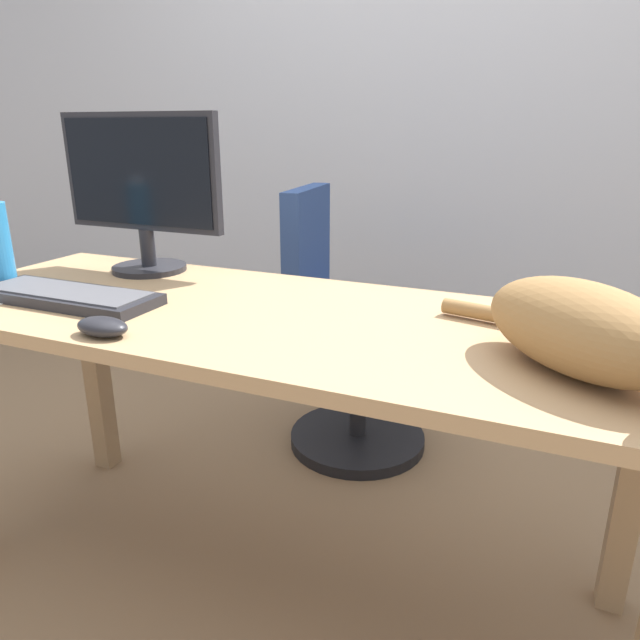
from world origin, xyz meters
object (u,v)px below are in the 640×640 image
Objects in this scene: keyboard at (67,296)px; office_chair at (345,342)px; monitor at (142,187)px; computer_mouse at (102,327)px; cat at (594,329)px.

office_chair is at bearing 66.00° from keyboard.
keyboard is at bearing -114.00° from office_chair.
monitor reaches higher than keyboard.
computer_mouse is (0.24, -0.14, 0.00)m from keyboard.
monitor is 4.36× the size of computer_mouse.
computer_mouse is at bearing -169.64° from cat.
office_chair reaches higher than computer_mouse.
computer_mouse is (-0.13, -0.97, 0.35)m from office_chair.
office_chair is 0.85m from monitor.
monitor is (-0.39, -0.51, 0.55)m from office_chair.
cat reaches higher than office_chair.
office_chair is 8.26× the size of computer_mouse.
cat is at bearing -48.59° from office_chair.
cat is at bearing 0.55° from keyboard.
cat reaches higher than keyboard.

